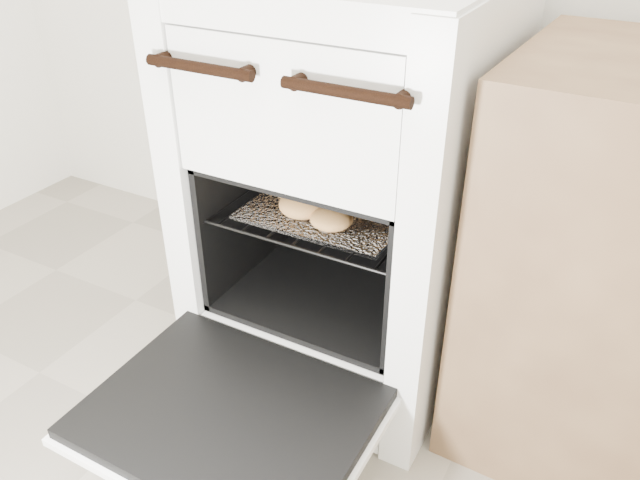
{
  "coord_description": "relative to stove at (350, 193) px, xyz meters",
  "views": [
    {
      "loc": [
        0.52,
        0.0,
        1.1
      ],
      "look_at": [
        -0.04,
        1.02,
        0.4
      ],
      "focal_mm": 35.0,
      "sensor_mm": 36.0,
      "label": 1
    }
  ],
  "objects": [
    {
      "name": "baked_rolls",
      "position": [
        0.01,
        -0.09,
        0.03
      ],
      "size": [
        0.33,
        0.27,
        0.05
      ],
      "color": "#B87E49",
      "rests_on": "foil_sheet"
    },
    {
      "name": "stove",
      "position": [
        0.0,
        0.0,
        0.0
      ],
      "size": [
        0.6,
        0.67,
        0.92
      ],
      "color": "white",
      "rests_on": "ground"
    },
    {
      "name": "foil_sheet",
      "position": [
        0.0,
        -0.09,
        0.01
      ],
      "size": [
        0.34,
        0.3,
        0.01
      ],
      "primitive_type": "cube",
      "color": "silver",
      "rests_on": "oven_rack"
    },
    {
      "name": "oven_rack",
      "position": [
        -0.0,
        -0.07,
        -0.0
      ],
      "size": [
        0.44,
        0.42,
        0.01
      ],
      "color": "black",
      "rests_on": "stove"
    },
    {
      "name": "oven_door",
      "position": [
        -0.0,
        -0.51,
        -0.25
      ],
      "size": [
        0.54,
        0.42,
        0.04
      ],
      "color": "black",
      "rests_on": "stove"
    }
  ]
}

